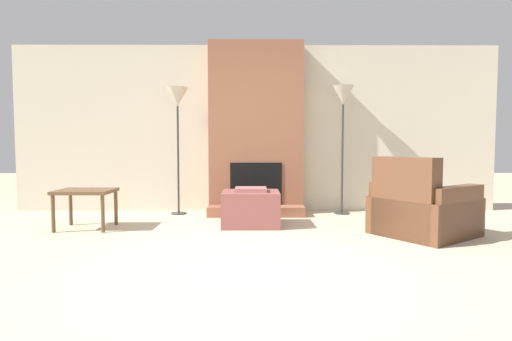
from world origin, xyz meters
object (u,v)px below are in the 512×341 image
(ottoman, at_px, (251,208))
(floor_lamp_left, at_px, (177,103))
(armchair, at_px, (421,211))
(floor_lamp_right, at_px, (343,102))
(side_table, at_px, (86,195))

(ottoman, distance_m, floor_lamp_left, 2.03)
(armchair, height_order, floor_lamp_right, floor_lamp_right)
(side_table, distance_m, floor_lamp_right, 3.81)
(ottoman, height_order, floor_lamp_right, floor_lamp_right)
(floor_lamp_right, bearing_deg, armchair, -69.18)
(armchair, bearing_deg, floor_lamp_left, 29.03)
(armchair, xyz_separation_m, floor_lamp_left, (-3.05, 1.50, 1.38))
(armchair, distance_m, floor_lamp_left, 3.67)
(side_table, bearing_deg, ottoman, 4.90)
(armchair, relative_size, side_table, 1.96)
(side_table, xyz_separation_m, floor_lamp_right, (3.43, 1.09, 1.27))
(ottoman, height_order, floor_lamp_left, floor_lamp_left)
(ottoman, xyz_separation_m, floor_lamp_left, (-1.10, 0.91, 1.44))
(armchair, xyz_separation_m, floor_lamp_right, (-0.57, 1.50, 1.41))
(ottoman, xyz_separation_m, armchair, (1.95, -0.59, 0.05))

